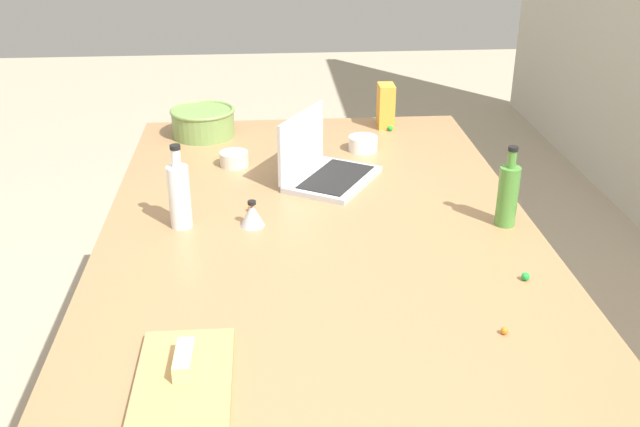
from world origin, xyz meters
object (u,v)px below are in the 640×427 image
laptop (323,167)px  bottle_vinegar (179,195)px  ramekin_small (363,144)px  kitchen_timer (252,214)px  candy_bag (386,106)px  cutting_board (184,379)px  bottle_olive (508,194)px  butter_stick_left (184,360)px  mixing_bowl_large (203,122)px  ramekin_medium (234,159)px

laptop → bottle_vinegar: bearing=-54.1°
bottle_vinegar → ramekin_small: 0.83m
bottle_vinegar → kitchen_timer: size_ratio=3.20×
kitchen_timer → candy_bag: (-0.84, 0.51, 0.05)m
cutting_board → kitchen_timer: size_ratio=4.10×
bottle_olive → butter_stick_left: bearing=-53.7°
bottle_vinegar → cutting_board: bottle_vinegar is taller
ramekin_small → mixing_bowl_large: bearing=-109.4°
bottle_vinegar → bottle_olive: (0.06, 0.92, -0.00)m
candy_bag → kitchen_timer: bearing=-31.5°
butter_stick_left → candy_bag: size_ratio=0.65×
ramekin_medium → candy_bag: 0.69m
bottle_vinegar → ramekin_small: size_ratio=2.37×
ramekin_small → cutting_board: bearing=-22.3°
laptop → ramekin_medium: laptop is taller
ramekin_small → candy_bag: size_ratio=0.61×
bottle_vinegar → cutting_board: (0.71, 0.07, -0.09)m
bottle_olive → laptop: bearing=-126.5°
bottle_olive → ramekin_small: bearing=-152.4°
ramekin_small → laptop: bearing=-32.3°
mixing_bowl_large → candy_bag: 0.71m
bottle_olive → butter_stick_left: size_ratio=2.15×
kitchen_timer → bottle_vinegar: bearing=-93.0°
butter_stick_left → candy_bag: 1.64m
cutting_board → candy_bag: bearing=157.2°
ramekin_small → bottle_vinegar: bearing=-46.1°
butter_stick_left → kitchen_timer: (-0.67, 0.13, -0.00)m
ramekin_small → ramekin_medium: (0.11, -0.46, -0.00)m
mixing_bowl_large → bottle_vinegar: (0.78, -0.01, 0.04)m
laptop → ramekin_small: size_ratio=3.65×
laptop → mixing_bowl_large: laptop is taller
laptop → bottle_vinegar: (0.31, -0.43, 0.05)m
mixing_bowl_large → butter_stick_left: mixing_bowl_large is taller
laptop → kitchen_timer: (0.32, -0.23, -0.01)m
mixing_bowl_large → cutting_board: bearing=2.2°
bottle_vinegar → ramekin_medium: bearing=163.5°
cutting_board → butter_stick_left: bearing=180.0°
butter_stick_left → ramekin_medium: bearing=176.7°
butter_stick_left → ramekin_medium: butter_stick_left is taller
cutting_board → ramekin_medium: (-1.17, 0.07, 0.02)m
mixing_bowl_large → cutting_board: size_ratio=0.77×
mixing_bowl_large → ramekin_medium: (0.32, 0.12, -0.03)m
butter_stick_left → kitchen_timer: kitchen_timer is taller
laptop → kitchen_timer: bearing=-35.3°
butter_stick_left → cutting_board: bearing=0.0°
mixing_bowl_large → cutting_board: (1.49, 0.06, -0.05)m
bottle_olive → candy_bag: 0.91m
bottle_vinegar → ramekin_medium: bottle_vinegar is taller
bottle_olive → ramekin_medium: size_ratio=2.43×
mixing_bowl_large → kitchen_timer: mixing_bowl_large is taller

